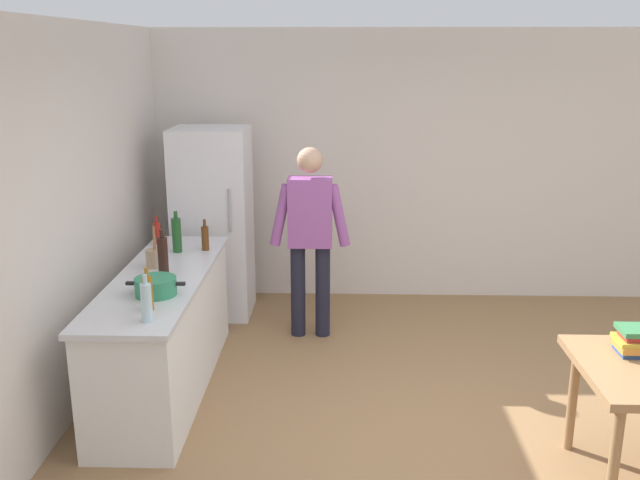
# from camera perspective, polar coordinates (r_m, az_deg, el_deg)

# --- Properties ---
(ground_plane) EXTENTS (14.00, 14.00, 0.00)m
(ground_plane) POSITION_cam_1_polar(r_m,az_deg,el_deg) (4.75, 10.22, -16.61)
(ground_plane) COLOR #936D47
(wall_back) EXTENTS (6.40, 0.12, 2.70)m
(wall_back) POSITION_cam_1_polar(r_m,az_deg,el_deg) (7.11, 7.31, 6.00)
(wall_back) COLOR silver
(wall_back) RESTS_ON ground_plane
(wall_left) EXTENTS (0.12, 5.60, 2.70)m
(wall_left) POSITION_cam_1_polar(r_m,az_deg,el_deg) (4.74, -22.14, 0.22)
(wall_left) COLOR silver
(wall_left) RESTS_ON ground_plane
(kitchen_counter) EXTENTS (0.64, 2.20, 0.90)m
(kitchen_counter) POSITION_cam_1_polar(r_m,az_deg,el_deg) (5.36, -12.68, -7.42)
(kitchen_counter) COLOR white
(kitchen_counter) RESTS_ON ground_plane
(refrigerator) EXTENTS (0.70, 0.67, 1.80)m
(refrigerator) POSITION_cam_1_polar(r_m,az_deg,el_deg) (6.69, -8.77, 1.41)
(refrigerator) COLOR white
(refrigerator) RESTS_ON ground_plane
(person) EXTENTS (0.70, 0.22, 1.70)m
(person) POSITION_cam_1_polar(r_m,az_deg,el_deg) (6.03, -0.82, 0.81)
(person) COLOR #1E1E2D
(person) RESTS_ON ground_plane
(cooking_pot) EXTENTS (0.40, 0.28, 0.12)m
(cooking_pot) POSITION_cam_1_polar(r_m,az_deg,el_deg) (4.80, -13.35, -3.72)
(cooking_pot) COLOR #2D845B
(cooking_pot) RESTS_ON kitchen_counter
(utensil_jar) EXTENTS (0.11, 0.11, 0.32)m
(utensil_jar) POSITION_cam_1_polar(r_m,az_deg,el_deg) (5.39, -13.55, -1.39)
(utensil_jar) COLOR tan
(utensil_jar) RESTS_ON kitchen_counter
(bottle_beer_brown) EXTENTS (0.06, 0.06, 0.26)m
(bottle_beer_brown) POSITION_cam_1_polar(r_m,az_deg,el_deg) (5.76, -9.42, 0.20)
(bottle_beer_brown) COLOR #5B3314
(bottle_beer_brown) RESTS_ON kitchen_counter
(bottle_water_clear) EXTENTS (0.07, 0.07, 0.30)m
(bottle_water_clear) POSITION_cam_1_polar(r_m,az_deg,el_deg) (4.33, -14.08, -4.96)
(bottle_water_clear) COLOR silver
(bottle_water_clear) RESTS_ON kitchen_counter
(bottle_oil_amber) EXTENTS (0.06, 0.06, 0.28)m
(bottle_oil_amber) POSITION_cam_1_polar(r_m,az_deg,el_deg) (4.52, -13.96, -4.22)
(bottle_oil_amber) COLOR #996619
(bottle_oil_amber) RESTS_ON kitchen_counter
(bottle_wine_green) EXTENTS (0.08, 0.08, 0.34)m
(bottle_wine_green) POSITION_cam_1_polar(r_m,az_deg,el_deg) (5.75, -11.70, 0.45)
(bottle_wine_green) COLOR #1E5123
(bottle_wine_green) RESTS_ON kitchen_counter
(bottle_wine_dark) EXTENTS (0.08, 0.08, 0.34)m
(bottle_wine_dark) POSITION_cam_1_polar(r_m,az_deg,el_deg) (5.19, -12.79, -1.24)
(bottle_wine_dark) COLOR black
(bottle_wine_dark) RESTS_ON kitchen_counter
(bottle_sauce_red) EXTENTS (0.06, 0.06, 0.24)m
(bottle_sauce_red) POSITION_cam_1_polar(r_m,az_deg,el_deg) (6.03, -13.25, 0.58)
(bottle_sauce_red) COLOR #B22319
(bottle_sauce_red) RESTS_ON kitchen_counter
(book_stack) EXTENTS (0.23, 0.21, 0.16)m
(book_stack) POSITION_cam_1_polar(r_m,az_deg,el_deg) (4.56, 24.57, -7.55)
(book_stack) COLOR #284C8E
(book_stack) RESTS_ON dining_table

